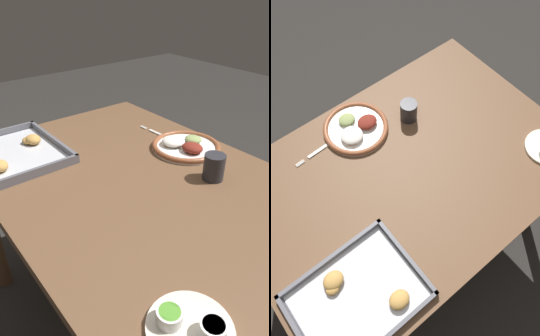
{
  "view_description": "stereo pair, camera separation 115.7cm",
  "coord_description": "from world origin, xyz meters",
  "views": [
    {
      "loc": [
        -0.68,
        0.55,
        1.27
      ],
      "look_at": [
        0.01,
        0.0,
        0.75
      ],
      "focal_mm": 35.0,
      "sensor_mm": 36.0,
      "label": 1
    },
    {
      "loc": [
        0.36,
        0.43,
        1.76
      ],
      "look_at": [
        0.01,
        0.0,
        0.75
      ],
      "focal_mm": 35.0,
      "sensor_mm": 36.0,
      "label": 2
    }
  ],
  "objects": [
    {
      "name": "ground_plane",
      "position": [
        0.0,
        0.0,
        0.0
      ],
      "size": [
        8.0,
        8.0,
        0.0
      ],
      "primitive_type": "plane",
      "color": "#282623"
    },
    {
      "name": "dining_table",
      "position": [
        0.0,
        0.0,
        0.62
      ],
      "size": [
        1.2,
        0.83,
        0.72
      ],
      "color": "brown",
      "rests_on": "ground_plane"
    },
    {
      "name": "dinner_plate",
      "position": [
        0.05,
        -0.26,
        0.73
      ],
      "size": [
        0.25,
        0.25,
        0.04
      ],
      "color": "white",
      "rests_on": "dining_table"
    },
    {
      "name": "fork",
      "position": [
        0.2,
        -0.27,
        0.72
      ],
      "size": [
        0.2,
        0.02,
        0.0
      ],
      "rotation": [
        0.0,
        0.0,
        0.05
      ],
      "color": "silver",
      "rests_on": "dining_table"
    },
    {
      "name": "baking_tray",
      "position": [
        0.38,
        0.24,
        0.73
      ],
      "size": [
        0.38,
        0.29,
        0.04
      ],
      "color": "#595960",
      "rests_on": "dining_table"
    },
    {
      "name": "drinking_cup",
      "position": [
        -0.15,
        -0.18,
        0.76
      ],
      "size": [
        0.07,
        0.07,
        0.08
      ],
      "color": "#28282D",
      "rests_on": "dining_table"
    }
  ]
}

